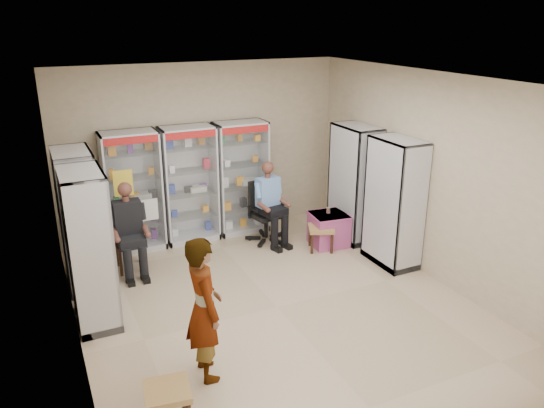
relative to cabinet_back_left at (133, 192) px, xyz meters
name	(u,v)px	position (x,y,z in m)	size (l,w,h in m)	color
floor	(277,307)	(1.30, -2.73, -1.00)	(6.00, 6.00, 0.00)	tan
room_shell	(278,167)	(1.30, -2.73, 0.97)	(5.02, 6.02, 3.01)	#C3AD91
cabinet_back_left	(133,192)	(0.00, 0.00, 0.00)	(0.90, 0.50, 2.00)	silver
cabinet_back_mid	(189,185)	(0.95, 0.00, 0.00)	(0.90, 0.50, 2.00)	#B5B8BD
cabinet_back_right	(241,178)	(1.90, 0.00, 0.00)	(0.90, 0.50, 2.00)	silver
cabinet_right_far	(354,184)	(3.53, -1.13, 0.00)	(0.50, 0.90, 2.00)	#A1A2A8
cabinet_right_near	(394,203)	(3.53, -2.23, 0.00)	(0.50, 0.90, 2.00)	silver
cabinet_left_far	(80,220)	(-0.93, -0.93, 0.00)	(0.50, 0.90, 2.00)	#9EA0A5
cabinet_left_near	(90,249)	(-0.93, -2.03, 0.00)	(0.50, 0.90, 2.00)	#A4A6AB
wooden_chair	(129,241)	(-0.25, -0.73, -0.53)	(0.42, 0.42, 0.94)	black
seated_customer	(129,230)	(-0.25, -0.78, -0.33)	(0.44, 0.60, 1.34)	black
office_chair	(266,212)	(2.10, -0.60, -0.47)	(0.58, 0.58, 1.06)	black
seated_shopkeeper	(267,205)	(2.10, -0.65, -0.33)	(0.44, 0.62, 1.35)	#64A0C7
pink_trunk	(329,229)	(3.00, -1.22, -0.72)	(0.58, 0.56, 0.56)	#C04C92
tea_glass	(328,210)	(3.01, -1.17, -0.40)	(0.07, 0.07, 0.10)	#5C1507
woven_stool_a	(321,238)	(2.77, -1.35, -0.79)	(0.41, 0.41, 0.41)	#A27C44
woven_stool_b	(168,407)	(-0.58, -4.26, -0.79)	(0.42, 0.42, 0.42)	tan
standing_man	(204,309)	(0.00, -3.66, -0.19)	(0.59, 0.39, 1.62)	gray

